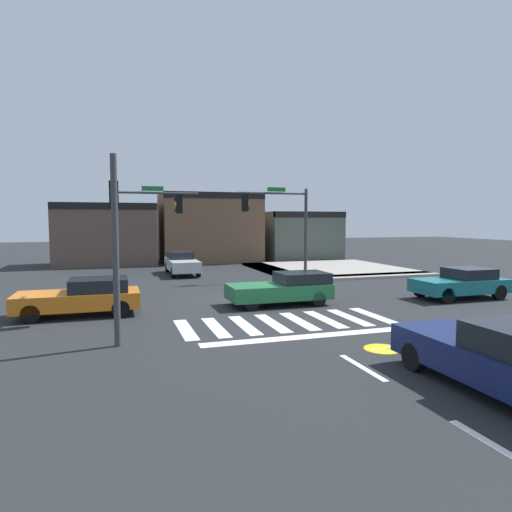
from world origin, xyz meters
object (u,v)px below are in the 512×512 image
at_px(car_silver, 182,263).
at_px(car_green, 284,288).
at_px(traffic_signal_northwest, 145,217).
at_px(car_orange, 83,297).
at_px(car_navy, 507,358).
at_px(car_teal, 461,283).
at_px(traffic_signal_southwest, 114,213).
at_px(traffic_signal_northeast, 279,216).

bearing_deg(car_silver, car_green, 12.29).
height_order(traffic_signal_northwest, car_orange, traffic_signal_northwest).
bearing_deg(car_navy, car_teal, -38.39).
bearing_deg(traffic_signal_southwest, car_silver, -16.01).
height_order(traffic_signal_southwest, car_green, traffic_signal_southwest).
relative_size(traffic_signal_northwest, car_navy, 1.13).
distance_m(car_navy, car_teal, 11.93).
bearing_deg(traffic_signal_southwest, traffic_signal_northeast, -43.38).
height_order(traffic_signal_northeast, car_silver, traffic_signal_northeast).
height_order(traffic_signal_northeast, car_orange, traffic_signal_northeast).
distance_m(traffic_signal_southwest, car_navy, 11.17).
xyz_separation_m(car_green, car_navy, (0.72, -10.43, 0.08)).
bearing_deg(car_green, car_navy, 93.96).
xyz_separation_m(traffic_signal_northwest, car_navy, (5.91, -16.94, -2.93)).
relative_size(traffic_signal_northwest, car_silver, 1.18).
xyz_separation_m(traffic_signal_southwest, car_green, (6.69, 2.63, -3.05)).
distance_m(traffic_signal_northeast, car_silver, 7.51).
relative_size(traffic_signal_southwest, car_navy, 1.11).
bearing_deg(traffic_signal_northwest, car_green, -51.46).
bearing_deg(car_navy, car_silver, 8.42).
height_order(car_silver, car_teal, car_silver).
distance_m(traffic_signal_northwest, traffic_signal_southwest, 9.27).
bearing_deg(car_navy, traffic_signal_northwest, 19.22).
relative_size(car_orange, car_silver, 0.94).
bearing_deg(car_green, traffic_signal_northeast, -109.13).
xyz_separation_m(car_green, car_silver, (-2.56, 11.76, 0.06)).
bearing_deg(traffic_signal_northwest, car_teal, -29.70).
distance_m(car_green, car_silver, 12.04).
distance_m(car_navy, car_silver, 22.44).
height_order(traffic_signal_northeast, traffic_signal_northwest, traffic_signal_northwest).
xyz_separation_m(car_orange, car_teal, (15.99, -1.35, -0.00)).
height_order(car_navy, car_silver, car_navy).
bearing_deg(traffic_signal_northeast, car_orange, 33.31).
xyz_separation_m(car_green, car_orange, (-7.86, 0.26, 0.02)).
bearing_deg(car_orange, car_teal, 175.19).
bearing_deg(traffic_signal_northeast, car_silver, -43.44).
height_order(car_green, car_silver, car_silver).
bearing_deg(traffic_signal_southwest, car_navy, -136.45).
xyz_separation_m(traffic_signal_southwest, car_orange, (-1.17, 2.89, -3.04)).
bearing_deg(car_green, car_silver, -77.71).
distance_m(traffic_signal_northwest, car_navy, 18.18).
bearing_deg(car_orange, car_navy, 128.75).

